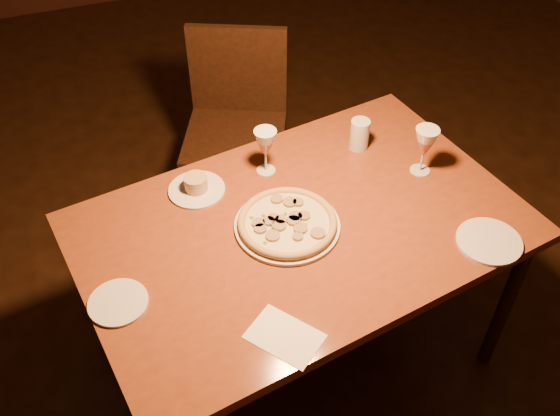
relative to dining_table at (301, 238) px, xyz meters
name	(u,v)px	position (x,y,z in m)	size (l,w,h in m)	color
floor	(329,320)	(0.20, 0.12, -0.73)	(7.00, 7.00, 0.00)	black
dining_table	(301,238)	(0.00, 0.00, 0.00)	(1.62, 1.19, 0.80)	brown
chair_far	(236,121)	(0.06, 0.98, -0.19)	(0.61, 0.61, 0.96)	black
pizza_plate	(287,223)	(-0.05, 0.00, 0.09)	(0.36, 0.36, 0.04)	silver
ramekin_saucer	(196,186)	(-0.29, 0.28, 0.09)	(0.20, 0.20, 0.06)	silver
wine_glass_far	(266,151)	(-0.02, 0.30, 0.16)	(0.08, 0.08, 0.18)	#C06850
wine_glass_right	(424,151)	(0.51, 0.10, 0.17)	(0.09, 0.09, 0.19)	#C06850
water_tumbler	(360,134)	(0.36, 0.31, 0.13)	(0.07, 0.07, 0.12)	silver
side_plate_left	(118,303)	(-0.64, -0.12, 0.07)	(0.18, 0.18, 0.01)	silver
side_plate_near	(489,241)	(0.55, -0.30, 0.08)	(0.22, 0.22, 0.01)	silver
menu_card	(285,336)	(-0.21, -0.41, 0.07)	(0.14, 0.21, 0.00)	white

